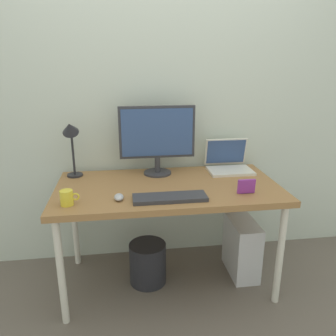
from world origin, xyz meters
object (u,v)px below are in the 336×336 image
(monitor, at_px, (157,136))
(wastebasket, at_px, (148,263))
(desk, at_px, (168,194))
(keyboard, at_px, (170,198))
(laptop, at_px, (228,163))
(desk_lamp, at_px, (71,137))
(mouse, at_px, (119,197))
(computer_tower, at_px, (242,247))
(coffee_mug, at_px, (67,198))
(photo_frame, at_px, (246,186))

(monitor, relative_size, wastebasket, 1.79)
(desk, xyz_separation_m, keyboard, (-0.02, -0.24, 0.07))
(laptop, distance_m, desk_lamp, 1.15)
(laptop, relative_size, mouse, 3.56)
(monitor, xyz_separation_m, computer_tower, (0.60, -0.22, -0.81))
(desk, height_order, monitor, monitor)
(monitor, relative_size, coffee_mug, 4.89)
(coffee_mug, bearing_deg, keyboard, -0.25)
(wastebasket, bearing_deg, laptop, 21.69)
(mouse, bearing_deg, desk_lamp, 124.78)
(computer_tower, bearing_deg, photo_frame, -111.84)
(desk, relative_size, computer_tower, 3.50)
(monitor, distance_m, desk_lamp, 0.59)
(computer_tower, bearing_deg, laptop, 104.16)
(photo_frame, bearing_deg, mouse, 179.29)
(desk_lamp, xyz_separation_m, photo_frame, (1.09, -0.46, -0.25))
(photo_frame, relative_size, wastebasket, 0.37)
(mouse, bearing_deg, photo_frame, -0.71)
(monitor, xyz_separation_m, wastebasket, (-0.10, -0.24, -0.87))
(keyboard, bearing_deg, photo_frame, 3.31)
(desk_lamp, xyz_separation_m, keyboard, (0.61, -0.49, -0.28))
(laptop, relative_size, coffee_mug, 2.92)
(desk, relative_size, wastebasket, 4.89)
(photo_frame, relative_size, computer_tower, 0.26)
(desk, distance_m, wastebasket, 0.55)
(monitor, xyz_separation_m, desk_lamp, (-0.59, 0.00, 0.02))
(monitor, bearing_deg, coffee_mug, -139.69)
(monitor, relative_size, desk_lamp, 1.28)
(photo_frame, bearing_deg, keyboard, -176.69)
(monitor, distance_m, keyboard, 0.56)
(coffee_mug, distance_m, computer_tower, 1.33)
(laptop, height_order, desk_lamp, desk_lamp)
(laptop, distance_m, mouse, 0.94)
(computer_tower, distance_m, wastebasket, 0.70)
(desk, distance_m, laptop, 0.57)
(keyboard, bearing_deg, wastebasket, 116.20)
(desk_lamp, height_order, wastebasket, desk_lamp)
(keyboard, distance_m, computer_tower, 0.83)
(desk, height_order, wastebasket, desk)
(laptop, xyz_separation_m, desk_lamp, (-1.13, -0.02, 0.24))
(laptop, xyz_separation_m, coffee_mug, (-1.11, -0.50, -0.01))
(desk, relative_size, keyboard, 3.34)
(laptop, relative_size, photo_frame, 2.91)
(keyboard, height_order, photo_frame, photo_frame)
(monitor, bearing_deg, computer_tower, -20.35)
(desk, bearing_deg, wastebasket, 176.33)
(laptop, relative_size, wastebasket, 1.07)
(wastebasket, bearing_deg, mouse, -130.09)
(laptop, relative_size, keyboard, 0.73)
(laptop, height_order, photo_frame, laptop)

